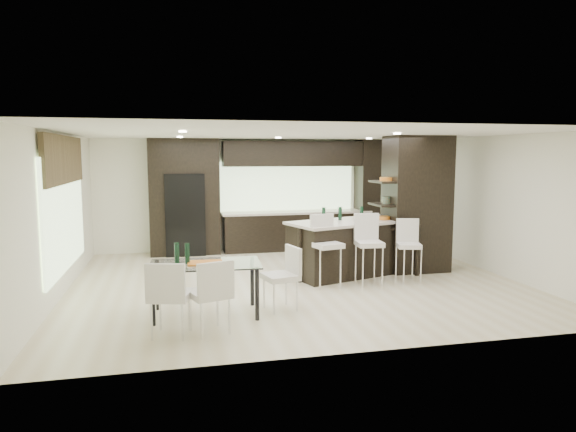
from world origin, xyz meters
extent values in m
plane|color=beige|center=(0.00, 0.00, 0.00)|extent=(8.00, 8.00, 0.00)
cube|color=white|center=(0.00, 3.50, 1.35)|extent=(8.00, 0.02, 2.70)
cube|color=white|center=(-4.00, 0.00, 1.35)|extent=(0.02, 7.00, 2.70)
cube|color=white|center=(4.00, 0.00, 1.35)|extent=(0.02, 7.00, 2.70)
cube|color=white|center=(0.00, 0.00, 2.70)|extent=(8.00, 7.00, 0.02)
cube|color=#B2D199|center=(-3.96, 0.20, 1.35)|extent=(0.04, 3.20, 1.90)
cube|color=#B2D199|center=(0.60, 3.46, 1.55)|extent=(3.40, 0.04, 1.20)
cube|color=brown|center=(-3.93, 0.20, 2.25)|extent=(0.08, 3.00, 0.80)
cube|color=white|center=(0.00, 0.25, 2.68)|extent=(4.00, 3.00, 0.02)
cube|color=black|center=(0.50, 3.17, 1.35)|extent=(6.80, 0.68, 2.70)
cube|color=black|center=(-1.90, 3.12, 0.95)|extent=(0.90, 0.68, 1.90)
cube|color=black|center=(2.60, 0.40, 1.35)|extent=(1.20, 0.80, 2.70)
cube|color=black|center=(1.25, 0.38, 0.53)|extent=(2.76, 1.83, 1.06)
cube|color=silver|center=(0.46, -0.50, 0.52)|extent=(0.55, 0.55, 1.03)
cube|color=silver|center=(1.25, -0.50, 0.51)|extent=(0.49, 0.49, 1.03)
cube|color=silver|center=(2.03, -0.48, 0.47)|extent=(0.51, 0.51, 0.93)
cube|color=black|center=(1.33, 0.89, 0.24)|extent=(1.28, 0.62, 0.48)
cube|color=white|center=(-1.74, -1.63, 0.38)|extent=(1.64, 0.99, 0.77)
cube|color=silver|center=(-1.74, -2.41, 0.46)|extent=(0.62, 0.62, 0.91)
cube|color=silver|center=(-2.24, -2.41, 0.46)|extent=(0.61, 0.61, 0.92)
cube|color=silver|center=(-0.63, -1.63, 0.44)|extent=(0.57, 0.57, 0.88)
camera|label=1|loc=(-2.18, -9.01, 2.34)|focal=32.00mm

